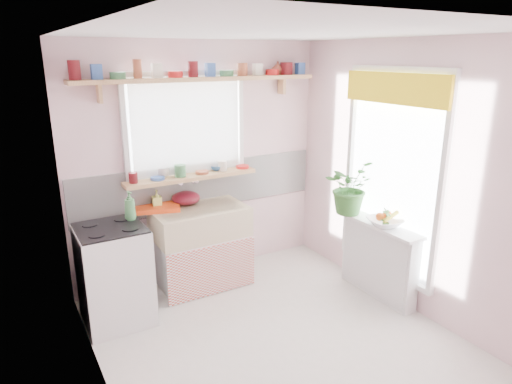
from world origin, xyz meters
TOP-DOWN VIEW (x-y plane):
  - room at (0.66, 0.86)m, footprint 3.20×3.20m
  - sink_unit at (-0.15, 1.29)m, footprint 0.95×0.65m
  - cooker at (-1.10, 1.05)m, footprint 0.58×0.58m
  - radiator_ledge at (1.30, 0.20)m, footprint 0.22×0.95m
  - windowsill at (-0.15, 1.48)m, footprint 1.40×0.22m
  - pine_shelf at (0.00, 1.47)m, footprint 2.52×0.24m
  - shelf_crockery at (0.00, 1.47)m, footprint 2.47×0.11m
  - sill_crockery at (-0.20, 1.48)m, footprint 1.35×0.11m
  - dish_tray at (-0.53, 1.50)m, footprint 0.52×0.44m
  - colander at (-0.21, 1.50)m, footprint 0.39×0.39m
  - jade_plant at (1.21, 0.60)m, footprint 0.64×0.61m
  - fruit_bowl at (1.26, 0.12)m, footprint 0.38×0.38m
  - herb_pot at (1.21, 0.07)m, footprint 0.12×0.10m
  - soap_bottle_sink at (-0.53, 1.50)m, footprint 0.10×0.10m
  - sill_cup at (-0.43, 1.54)m, footprint 0.13×0.13m
  - sill_bowl at (0.18, 1.54)m, footprint 0.19×0.19m
  - shelf_vase at (0.92, 1.53)m, footprint 0.15×0.15m
  - cooker_bottle at (-0.89, 1.15)m, footprint 0.12×0.12m
  - fruit at (1.26, 0.13)m, footprint 0.20×0.14m

SIDE VIEW (x-z plane):
  - radiator_ledge at x=1.30m, z-range 0.01..0.78m
  - sink_unit at x=-0.15m, z-range -0.13..0.99m
  - cooker at x=-1.10m, z-range 0.00..0.92m
  - fruit_bowl at x=1.26m, z-range 0.78..0.85m
  - dish_tray at x=-0.53m, z-range 0.85..0.89m
  - fruit at x=1.26m, z-range 0.83..0.93m
  - herb_pot at x=1.21m, z-range 0.78..0.98m
  - colander at x=-0.21m, z-range 0.85..0.98m
  - soap_bottle_sink at x=-0.53m, z-range 0.85..1.04m
  - cooker_bottle at x=-0.89m, z-range 0.92..1.18m
  - jade_plant at x=1.21m, z-range 0.77..1.34m
  - windowsill at x=-0.15m, z-range 1.12..1.16m
  - sill_bowl at x=0.18m, z-range 1.16..1.21m
  - sill_cup at x=-0.43m, z-range 1.16..1.26m
  - sill_crockery at x=-0.20m, z-range 1.15..1.27m
  - room at x=0.66m, z-range -0.23..2.97m
  - pine_shelf at x=0.00m, z-range 2.10..2.14m
  - shelf_crockery at x=0.00m, z-range 2.14..2.26m
  - shelf_vase at x=0.92m, z-range 2.14..2.28m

